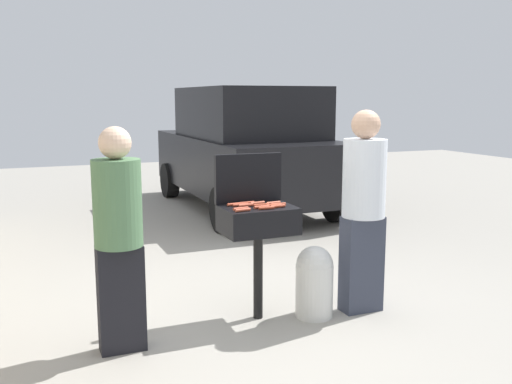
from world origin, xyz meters
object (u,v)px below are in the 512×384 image
propane_tank (314,280)px  hot_dog_13 (273,203)px  hot_dog_2 (278,206)px  hot_dog_6 (247,203)px  hot_dog_0 (266,208)px  person_left (119,232)px  hot_dog_1 (240,205)px  person_right (363,204)px  hot_dog_12 (235,204)px  hot_dog_5 (274,205)px  hot_dog_3 (261,205)px  bbq_grill (258,224)px  hot_dog_10 (262,207)px  hot_dog_11 (243,210)px  hot_dog_7 (241,209)px  hot_dog_4 (246,205)px  parked_minivan (245,148)px  hot_dog_8 (257,203)px  hot_dog_9 (278,204)px

propane_tank → hot_dog_13: bearing=146.9°
hot_dog_2 → hot_dog_6: (-0.18, 0.23, 0.00)m
hot_dog_0 → person_left: person_left is taller
hot_dog_1 → hot_dog_2: size_ratio=1.00×
person_right → hot_dog_12: bearing=1.3°
hot_dog_5 → hot_dog_3: bearing=148.3°
hot_dog_2 → person_right: person_right is taller
person_left → person_right: bearing=10.4°
hot_dog_2 → person_right: 0.78m
hot_dog_1 → hot_dog_13: 0.29m
person_left → person_right: (2.08, 0.01, 0.05)m
bbq_grill → propane_tank: bbq_grill is taller
person_right → hot_dog_5: bearing=8.1°
propane_tank → hot_dog_6: bearing=151.2°
hot_dog_10 → hot_dog_11: (-0.19, -0.06, 0.00)m
hot_dog_3 → hot_dog_7: (-0.21, -0.08, 0.00)m
hot_dog_4 → hot_dog_5: (0.21, -0.10, 0.00)m
hot_dog_6 → hot_dog_11: size_ratio=1.00×
hot_dog_10 → person_right: person_right is taller
hot_dog_4 → hot_dog_7: bearing=-127.2°
bbq_grill → hot_dog_7: size_ratio=7.43×
hot_dog_3 → hot_dog_4: same height
hot_dog_13 → hot_dog_6: bearing=158.1°
hot_dog_7 → parked_minivan: parked_minivan is taller
bbq_grill → hot_dog_5: hot_dog_5 is taller
bbq_grill → hot_dog_6: bearing=110.6°
hot_dog_6 → hot_dog_8: same height
hot_dog_1 → hot_dog_4: same height
hot_dog_7 → person_left: 0.99m
hot_dog_0 → hot_dog_5: size_ratio=1.00×
hot_dog_10 → propane_tank: size_ratio=0.21×
bbq_grill → hot_dog_11: 0.29m
hot_dog_5 → hot_dog_8: bearing=117.9°
hot_dog_4 → parked_minivan: bearing=68.8°
hot_dog_1 → propane_tank: size_ratio=0.21×
bbq_grill → hot_dog_10: 0.18m
hot_dog_6 → person_left: 1.17m
bbq_grill → hot_dog_3: 0.16m
hot_dog_0 → hot_dog_5: same height
hot_dog_0 → hot_dog_13: same height
bbq_grill → hot_dog_10: size_ratio=7.43×
hot_dog_4 → hot_dog_10: (0.09, -0.12, 0.00)m
hot_dog_6 → hot_dog_9: same height
bbq_grill → hot_dog_10: (-0.00, -0.08, 0.16)m
hot_dog_5 → hot_dog_13: bearing=68.1°
hot_dog_8 → hot_dog_13: bearing=-21.7°
bbq_grill → hot_dog_13: hot_dog_13 is taller
hot_dog_9 → hot_dog_13: 0.07m
hot_dog_9 → bbq_grill: bearing=170.9°
hot_dog_6 → bbq_grill: bearing=-69.4°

